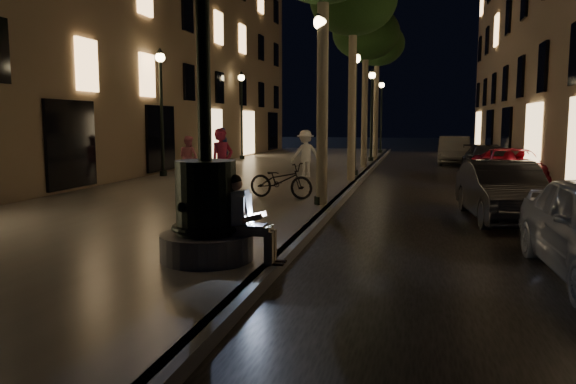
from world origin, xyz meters
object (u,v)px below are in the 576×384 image
(car_rear, at_px, (487,160))
(lamp_curb_c, at_px, (372,103))
(lamp_left_c, at_px, (242,104))
(pedestrian_pink, at_px, (189,157))
(seated_man_laptop, at_px, (245,216))
(tree_second, at_px, (353,2))
(lamp_curb_a, at_px, (320,82))
(pedestrian_white, at_px, (305,154))
(fountain_lamppost, at_px, (206,193))
(pedestrian_red, at_px, (222,163))
(pedestrian_blue, at_px, (222,151))
(tree_third, at_px, (366,34))
(lamp_curb_b, at_px, (355,96))
(lamp_curb_d, at_px, (381,107))
(bicycle, at_px, (281,180))
(tree_far, at_px, (377,45))
(car_third, at_px, (511,169))
(stroller, at_px, (212,182))
(car_second, at_px, (503,191))
(lamp_left_b, at_px, (161,96))

(car_rear, bearing_deg, lamp_curb_c, 136.23)
(lamp_left_c, height_order, pedestrian_pink, lamp_left_c)
(seated_man_laptop, xyz_separation_m, tree_second, (0.19, 12.00, 5.44))
(lamp_curb_a, bearing_deg, pedestrian_white, 104.12)
(lamp_curb_a, relative_size, lamp_curb_c, 1.00)
(seated_man_laptop, height_order, lamp_left_c, lamp_left_c)
(seated_man_laptop, xyz_separation_m, lamp_curb_c, (0.09, 22.00, 2.34))
(fountain_lamppost, distance_m, lamp_curb_c, 22.10)
(pedestrian_red, height_order, pedestrian_blue, pedestrian_red)
(pedestrian_white, bearing_deg, seated_man_laptop, 65.53)
(tree_third, relative_size, lamp_curb_b, 1.50)
(fountain_lamppost, relative_size, lamp_left_c, 1.08)
(lamp_curb_d, relative_size, lamp_left_c, 1.00)
(car_rear, relative_size, bicycle, 2.37)
(tree_far, distance_m, pedestrian_pink, 15.07)
(car_rear, bearing_deg, pedestrian_white, -149.25)
(lamp_curb_c, bearing_deg, car_third, -60.13)
(lamp_left_c, distance_m, car_third, 16.03)
(lamp_curb_c, bearing_deg, pedestrian_pink, -117.84)
(stroller, distance_m, pedestrian_blue, 8.16)
(lamp_curb_b, height_order, pedestrian_blue, lamp_curb_b)
(pedestrian_red, distance_m, pedestrian_blue, 6.82)
(tree_second, bearing_deg, fountain_lamppost, -93.81)
(lamp_curb_b, height_order, lamp_curb_d, same)
(stroller, distance_m, pedestrian_red, 1.41)
(stroller, bearing_deg, lamp_curb_b, 84.49)
(tree_third, bearing_deg, car_second, -70.71)
(car_second, bearing_deg, tree_third, 103.56)
(lamp_curb_a, height_order, bicycle, lamp_curb_a)
(car_third, distance_m, bicycle, 8.70)
(fountain_lamppost, height_order, lamp_curb_d, fountain_lamppost)
(fountain_lamppost, relative_size, lamp_curb_c, 1.08)
(pedestrian_pink, xyz_separation_m, pedestrian_blue, (0.55, 2.12, 0.14))
(tree_second, height_order, car_third, tree_second)
(pedestrian_white, bearing_deg, pedestrian_blue, -40.85)
(lamp_curb_a, height_order, lamp_curb_d, same)
(tree_far, xyz_separation_m, lamp_curb_c, (-0.08, -2.00, -3.20))
(pedestrian_red, distance_m, pedestrian_pink, 5.15)
(pedestrian_white, xyz_separation_m, bicycle, (0.48, -5.86, -0.40))
(tree_second, xyz_separation_m, car_third, (5.40, 0.42, -5.65))
(seated_man_laptop, relative_size, lamp_curb_c, 0.27)
(car_third, relative_size, bicycle, 2.66)
(lamp_left_b, height_order, car_third, lamp_left_b)
(stroller, bearing_deg, lamp_curb_a, 21.81)
(tree_third, xyz_separation_m, car_rear, (5.31, -0.65, -5.51))
(lamp_curb_b, xyz_separation_m, pedestrian_pink, (-5.71, -2.81, -2.26))
(tree_far, bearing_deg, car_rear, -51.83)
(lamp_curb_b, distance_m, pedestrian_red, 7.96)
(lamp_curb_b, bearing_deg, seated_man_laptop, -90.36)
(car_second, bearing_deg, tree_far, 97.27)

